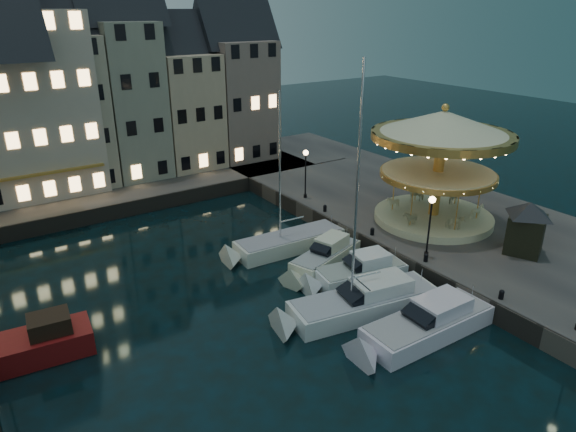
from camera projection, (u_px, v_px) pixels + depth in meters
ground at (351, 314)px, 29.63m from camera, size 160.00×160.00×0.00m
quay_east at (435, 219)px, 41.25m from camera, size 16.00×56.00×1.30m
quay_north at (83, 194)px, 46.66m from camera, size 44.00×12.00×1.30m
quaywall_e at (361, 243)px, 37.09m from camera, size 0.15×44.00×1.30m
quaywall_n at (126, 210)px, 43.10m from camera, size 48.00×0.15×1.30m
streetlamp_b at (430, 218)px, 32.61m from camera, size 0.44×0.44×4.17m
streetlamp_c at (306, 167)px, 42.95m from camera, size 0.44×0.44×4.17m
streetlamp_d at (457, 164)px, 43.85m from camera, size 0.44×0.44×4.17m
bollard_a at (502, 294)px, 28.62m from camera, size 0.30×0.30×0.57m
bollard_b at (426, 257)px, 32.83m from camera, size 0.30×0.30×0.57m
bollard_c at (372, 231)px, 36.66m from camera, size 0.30×0.30×0.57m
bollard_d at (325, 208)px, 40.87m from camera, size 0.30×0.30×0.57m
townhouse_nc at (63, 101)px, 45.11m from camera, size 6.82×8.00×14.80m
townhouse_nd at (127, 90)px, 47.91m from camera, size 5.50×8.00×15.80m
townhouse_ne at (183, 100)px, 51.31m from camera, size 6.16×8.00×12.80m
townhouse_nf at (236, 90)px, 54.27m from camera, size 6.82×8.00×13.80m
motorboat_b at (423, 327)px, 27.35m from camera, size 8.77×2.75×2.15m
motorboat_c at (358, 303)px, 29.44m from camera, size 9.98×4.21×13.20m
motorboat_d at (355, 275)px, 32.69m from camera, size 6.94×3.28×2.15m
motorboat_e at (322, 260)px, 34.62m from camera, size 6.95×3.88×2.15m
motorboat_f at (283, 244)px, 37.12m from camera, size 9.27×2.87×12.29m
red_fishing_boat at (24, 349)px, 25.50m from camera, size 6.94×3.02×5.72m
carousel at (441, 146)px, 37.05m from camera, size 10.16×10.16×8.89m
ticket_kiosk at (528, 219)px, 33.28m from camera, size 3.46×3.46×4.05m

